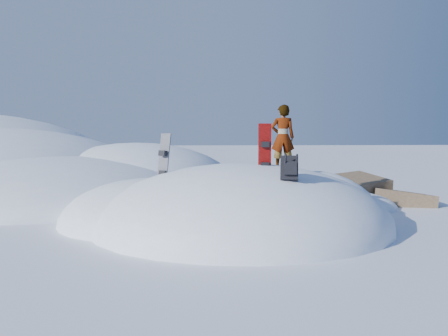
{
  "coord_description": "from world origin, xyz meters",
  "views": [
    {
      "loc": [
        -1.02,
        -10.06,
        2.24
      ],
      "look_at": [
        -0.41,
        0.3,
        1.37
      ],
      "focal_mm": 35.0,
      "sensor_mm": 36.0,
      "label": 1
    }
  ],
  "objects": [
    {
      "name": "snowboard_dark",
      "position": [
        -1.85,
        0.22,
        1.44
      ],
      "size": [
        0.4,
        0.4,
        1.55
      ],
      "rotation": [
        0.0,
        0.0,
        -0.65
      ],
      "color": "black",
      "rests_on": "snow_mound"
    },
    {
      "name": "person",
      "position": [
        1.1,
        0.81,
        2.1
      ],
      "size": [
        0.62,
        0.43,
        1.62
      ],
      "primitive_type": "imported",
      "rotation": [
        0.0,
        0.0,
        3.06
      ],
      "color": "slate",
      "rests_on": "snow_mound"
    },
    {
      "name": "snowboard_red",
      "position": [
        0.49,
        -0.21,
        1.66
      ],
      "size": [
        0.3,
        0.18,
        1.57
      ],
      "rotation": [
        0.0,
        0.0,
        -0.11
      ],
      "color": "#B30C09",
      "rests_on": "snow_mound"
    },
    {
      "name": "gear_pile",
      "position": [
        -2.51,
        -1.22,
        0.1
      ],
      "size": [
        0.75,
        0.56,
        0.2
      ],
      "rotation": [
        0.0,
        0.0,
        0.05
      ],
      "color": "black",
      "rests_on": "ground"
    },
    {
      "name": "rock_outcrop",
      "position": [
        3.72,
        3.01,
        0.01
      ],
      "size": [
        4.68,
        4.41,
        1.68
      ],
      "color": "brown",
      "rests_on": "ground"
    },
    {
      "name": "backpack",
      "position": [
        0.81,
        -1.4,
        1.49
      ],
      "size": [
        0.43,
        0.51,
        0.59
      ],
      "rotation": [
        0.0,
        0.0,
        -0.19
      ],
      "color": "black",
      "rests_on": "snow_mound"
    },
    {
      "name": "ground",
      "position": [
        0.0,
        0.0,
        0.0
      ],
      "size": [
        120.0,
        120.0,
        0.0
      ],
      "primitive_type": "plane",
      "color": "white",
      "rests_on": "ground"
    },
    {
      "name": "snow_mound",
      "position": [
        -0.17,
        0.24,
        0.0
      ],
      "size": [
        8.0,
        6.0,
        3.0
      ],
      "color": "white",
      "rests_on": "ground"
    }
  ]
}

